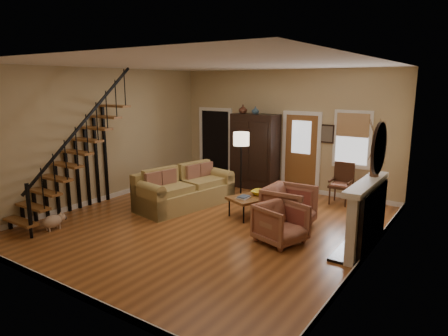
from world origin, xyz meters
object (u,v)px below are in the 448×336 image
Objects in this scene: floor_lamp at (241,166)px; side_chair at (341,184)px; armoire at (255,151)px; armchair_left at (281,223)px; coffee_table at (255,206)px; armchair_right at (289,207)px; sofa at (185,188)px.

floor_lamp is 1.71× the size of side_chair.
armoire reaches higher than armchair_left.
armchair_right reaches higher than coffee_table.
side_chair reaches higher than armchair_left.
sofa is at bearing 92.54° from armchair_left.
floor_lamp is 2.50m from side_chair.
sofa is 1.54m from floor_lamp.
side_chair is (1.31, 1.96, 0.28)m from coffee_table.
armchair_right is at bearing -31.10° from floor_lamp.
armchair_right is at bearing -14.11° from coffee_table.
coffee_table is at bearing 74.21° from armchair_right.
side_chair is at bearing 56.30° from coffee_table.
floor_lamp is at bearing -75.92° from armoire.
coffee_table is (1.24, -2.16, -0.82)m from armoire.
floor_lamp is at bearing 66.83° from sofa.
armoire is at bearing 119.98° from coffee_table.
coffee_table is 0.68× the size of floor_lamp.
armoire is 2.55× the size of armchair_left.
floor_lamp is (-0.93, 0.89, 0.64)m from coffee_table.
sofa is at bearing -143.13° from side_chair.
floor_lamp is (0.32, -1.27, -0.18)m from armoire.
floor_lamp is at bearing 57.22° from armchair_right.
armchair_left is at bearing -92.51° from side_chair.
floor_lamp reaches higher than side_chair.
armchair_left is at bearing -3.79° from sofa.
armchair_right is at bearing -99.38° from side_chair.
armchair_right is 2.23m from side_chair.
armchair_left is at bearing -53.38° from armoire.
armchair_left is (2.42, -3.25, -0.68)m from armoire.
sofa is 2.03× the size of coffee_table.
sofa is at bearing -123.92° from floor_lamp.
armchair_left is 0.89m from armchair_right.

